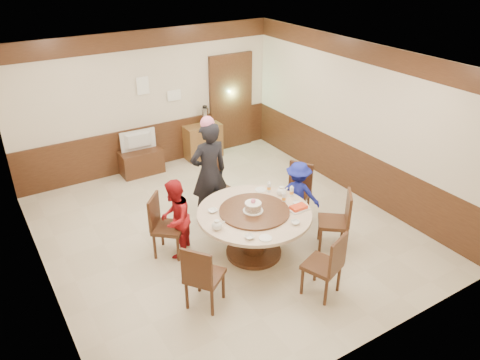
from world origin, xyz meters
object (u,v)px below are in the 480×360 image
shrimp_platter (298,208)px  side_cabinet (203,141)px  tv_stand (141,162)px  person_standing (209,173)px  person_blue (298,194)px  banquet_table (254,224)px  television (139,141)px  birthday_cake (253,207)px  person_red (175,219)px  thermos (205,116)px

shrimp_platter → side_cabinet: size_ratio=0.38×
tv_stand → person_standing: bearing=-81.7°
tv_stand → person_blue: bearing=-64.6°
banquet_table → television: (-0.43, 3.54, 0.17)m
birthday_cake → television: bearing=96.5°
birthday_cake → side_cabinet: (1.04, 3.57, -0.47)m
birthday_cake → television: 3.57m
person_standing → person_red: 1.10m
birthday_cake → side_cabinet: size_ratio=0.37×
banquet_table → side_cabinet: banquet_table is taller
shrimp_platter → television: bearing=104.9°
person_red → shrimp_platter: bearing=97.8°
person_blue → thermos: (0.00, 3.22, 0.37)m
person_standing → shrimp_platter: (0.68, -1.51, -0.12)m
shrimp_platter → tv_stand: size_ratio=0.35×
person_red → thermos: (2.08, 2.93, 0.32)m
banquet_table → person_standing: person_standing is taller
birthday_cake → thermos: size_ratio=0.79×
person_blue → birthday_cake: (-1.11, -0.35, 0.28)m
person_standing → side_cabinet: (1.10, 2.35, -0.52)m
television → tv_stand: bearing=2.1°
person_red → television: person_red is taller
shrimp_platter → side_cabinet: shrimp_platter is taller
side_cabinet → person_blue: bearing=-88.7°
banquet_table → thermos: size_ratio=4.46×
thermos → shrimp_platter: bearing=-97.3°
person_standing → person_red: size_ratio=1.44×
tv_stand → thermos: (1.52, 0.03, 0.69)m
tv_stand → side_cabinet: 1.45m
banquet_table → shrimp_platter: bearing=-26.2°
tv_stand → thermos: size_ratio=2.24×
banquet_table → birthday_cake: (-0.03, -0.01, 0.32)m
birthday_cake → tv_stand: bearing=96.5°
shrimp_platter → television: (-1.02, 3.83, -0.07)m
shrimp_platter → person_red: bearing=149.5°
shrimp_platter → tv_stand: (-1.02, 3.83, -0.53)m
side_cabinet → birthday_cake: bearing=-106.2°
side_cabinet → thermos: thermos is taller
person_blue → tv_stand: size_ratio=1.34×
birthday_cake → tv_stand: birthday_cake is taller
person_standing → banquet_table: bearing=95.6°
person_blue → tv_stand: (-1.52, 3.19, -0.32)m
person_red → side_cabinet: 3.55m
person_blue → tv_stand: 3.55m
banquet_table → thermos: 3.75m
person_red → television: 2.95m
person_red → television: bearing=-152.6°
shrimp_platter → thermos: bearing=82.7°
person_standing → birthday_cake: (0.06, -1.22, -0.04)m
banquet_table → side_cabinet: size_ratio=2.12×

